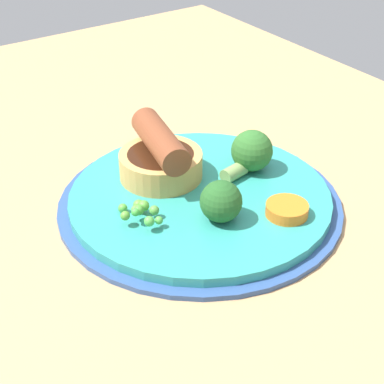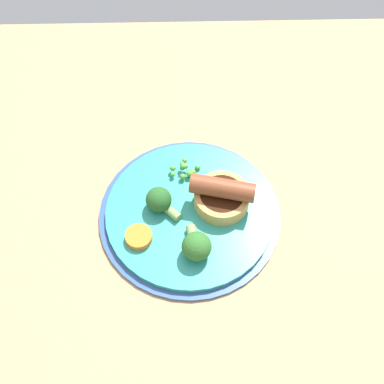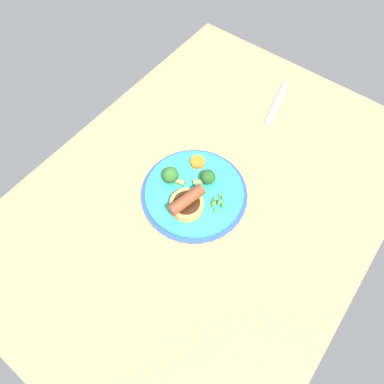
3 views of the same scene
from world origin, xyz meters
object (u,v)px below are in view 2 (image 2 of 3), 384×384
(broccoli_floret_far, at_px, (196,246))
(sausage_pudding, at_px, (222,195))
(dinner_plate, at_px, (190,214))
(carrot_slice_0, at_px, (139,237))
(broccoli_floret_near, at_px, (159,201))
(pea_pile, at_px, (186,170))

(broccoli_floret_far, bearing_deg, sausage_pudding, 142.72)
(dinner_plate, distance_m, carrot_slice_0, 0.09)
(sausage_pudding, distance_m, carrot_slice_0, 0.13)
(broccoli_floret_far, bearing_deg, broccoli_floret_near, -156.48)
(dinner_plate, distance_m, pea_pile, 0.07)
(broccoli_floret_near, bearing_deg, carrot_slice_0, 104.61)
(pea_pile, distance_m, broccoli_floret_near, 0.07)
(broccoli_floret_near, relative_size, broccoli_floret_far, 0.80)
(pea_pile, distance_m, carrot_slice_0, 0.13)
(pea_pile, xyz_separation_m, broccoli_floret_near, (-0.04, -0.06, 0.01))
(broccoli_floret_far, bearing_deg, pea_pile, 173.89)
(dinner_plate, xyz_separation_m, carrot_slice_0, (-0.07, -0.04, 0.01))
(dinner_plate, xyz_separation_m, broccoli_floret_far, (0.01, -0.07, 0.03))
(sausage_pudding, relative_size, broccoli_floret_near, 2.00)
(pea_pile, height_order, broccoli_floret_near, broccoli_floret_near)
(broccoli_floret_near, bearing_deg, broccoli_floret_far, 168.87)
(broccoli_floret_near, height_order, carrot_slice_0, broccoli_floret_near)
(pea_pile, relative_size, broccoli_floret_near, 0.91)
(sausage_pudding, distance_m, broccoli_floret_far, 0.09)
(dinner_plate, height_order, broccoli_floret_far, broccoli_floret_far)
(dinner_plate, distance_m, broccoli_floret_far, 0.07)
(dinner_plate, relative_size, sausage_pudding, 2.78)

